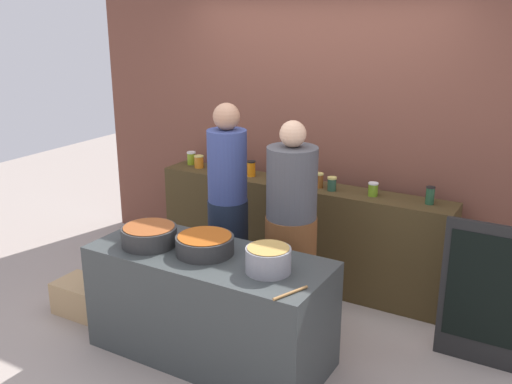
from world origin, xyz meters
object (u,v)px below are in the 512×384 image
preserve_jar_1 (199,162)px  preserve_jar_6 (299,174)px  preserve_jar_3 (221,166)px  preserve_jar_7 (319,180)px  preserve_jar_2 (218,163)px  cooking_pot_center (205,245)px  preserve_jar_8 (332,184)px  preserve_jar_10 (430,195)px  preserve_jar_5 (280,171)px  cook_in_cap (291,237)px  bread_crate (85,297)px  chalkboard_sign (484,295)px  preserve_jar_9 (373,189)px  cook_with_tongs (228,217)px  wooden_spoon (291,293)px  preserve_jar_0 (191,158)px  preserve_jar_4 (251,169)px  cooking_pot_right (268,260)px  cooking_pot_left (149,236)px

preserve_jar_1 → preserve_jar_6: (1.03, 0.07, 0.01)m
preserve_jar_3 → preserve_jar_7: 0.99m
preserve_jar_2 → cooking_pot_center: preserve_jar_2 is taller
preserve_jar_8 → preserve_jar_10: bearing=4.2°
preserve_jar_5 → cook_in_cap: 0.94m
bread_crate → chalkboard_sign: (2.90, 0.87, 0.39)m
preserve_jar_9 → cook_with_tongs: (-0.95, -0.71, -0.19)m
preserve_jar_2 → wooden_spoon: 2.37m
preserve_jar_0 → bread_crate: size_ratio=0.27×
preserve_jar_0 → preserve_jar_7: size_ratio=0.98×
preserve_jar_0 → chalkboard_sign: size_ratio=0.12×
preserve_jar_10 → preserve_jar_4: bearing=-179.2°
preserve_jar_9 → cooking_pot_center: (-0.70, -1.39, -0.13)m
preserve_jar_5 → preserve_jar_10: (1.34, -0.03, 0.00)m
preserve_jar_0 → preserve_jar_9: bearing=-2.0°
preserve_jar_8 → chalkboard_sign: size_ratio=0.11×
preserve_jar_0 → preserve_jar_3: bearing=-12.1°
preserve_jar_6 → cooking_pot_right: preserve_jar_6 is taller
preserve_jar_1 → preserve_jar_2: 0.19m
preserve_jar_1 → cook_in_cap: size_ratio=0.07×
preserve_jar_10 → cooking_pot_right: preserve_jar_10 is taller
preserve_jar_1 → preserve_jar_4: preserve_jar_4 is taller
preserve_jar_10 → preserve_jar_3: bearing=-178.6°
preserve_jar_10 → cook_in_cap: cook_in_cap is taller
preserve_jar_9 → cook_in_cap: cook_in_cap is taller
preserve_jar_0 → wooden_spoon: bearing=-41.0°
cooking_pot_left → cook_with_tongs: (0.17, 0.75, -0.07)m
preserve_jar_7 → cook_in_cap: (0.09, -0.69, -0.26)m
preserve_jar_5 → cooking_pot_center: preserve_jar_5 is taller
cooking_pot_left → preserve_jar_6: bearing=74.6°
preserve_jar_0 → preserve_jar_1: (0.14, -0.07, -0.00)m
chalkboard_sign → preserve_jar_9: bearing=151.7°
preserve_jar_3 → preserve_jar_4: bearing=4.4°
wooden_spoon → cook_with_tongs: 1.38m
preserve_jar_2 → preserve_jar_10: size_ratio=0.78×
preserve_jar_6 → bread_crate: size_ratio=0.29×
preserve_jar_9 → preserve_jar_10: 0.45m
preserve_jar_6 → preserve_jar_8: preserve_jar_6 is taller
cooking_pot_left → wooden_spoon: bearing=-7.9°
preserve_jar_2 → cooking_pot_left: bearing=-74.1°
wooden_spoon → preserve_jar_7: bearing=108.8°
preserve_jar_6 → preserve_jar_10: (1.16, -0.04, 0.00)m
cook_in_cap → wooden_spoon: bearing=-63.3°
preserve_jar_0 → preserve_jar_7: 1.40m
preserve_jar_2 → chalkboard_sign: (2.57, -0.61, -0.45)m
preserve_jar_4 → preserve_jar_8: size_ratio=1.20×
preserve_jar_0 → cooking_pot_center: size_ratio=0.32×
preserve_jar_3 → preserve_jar_9: bearing=0.8°
preserve_jar_2 → wooden_spoon: size_ratio=0.42×
cook_with_tongs → preserve_jar_8: bearing=47.9°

